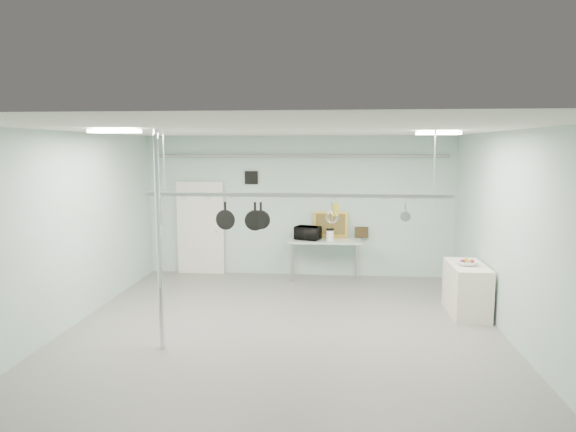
# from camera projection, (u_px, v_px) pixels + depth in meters

# --- Properties ---
(floor) EXTENTS (8.00, 8.00, 0.00)m
(floor) POSITION_uv_depth(u_px,v_px,m) (281.00, 337.00, 8.02)
(floor) COLOR gray
(floor) RESTS_ON ground
(ceiling) EXTENTS (7.00, 8.00, 0.02)m
(ceiling) POSITION_uv_depth(u_px,v_px,m) (281.00, 130.00, 7.59)
(ceiling) COLOR silver
(ceiling) RESTS_ON back_wall
(back_wall) EXTENTS (7.00, 0.02, 3.20)m
(back_wall) POSITION_uv_depth(u_px,v_px,m) (299.00, 206.00, 11.74)
(back_wall) COLOR #9EBEB5
(back_wall) RESTS_ON floor
(right_wall) EXTENTS (0.02, 8.00, 3.20)m
(right_wall) POSITION_uv_depth(u_px,v_px,m) (518.00, 240.00, 7.49)
(right_wall) COLOR #9EBEB5
(right_wall) RESTS_ON floor
(door) EXTENTS (1.10, 0.10, 2.20)m
(door) POSITION_uv_depth(u_px,v_px,m) (201.00, 229.00, 11.97)
(door) COLOR silver
(door) RESTS_ON floor
(wall_vent) EXTENTS (0.30, 0.04, 0.30)m
(wall_vent) POSITION_uv_depth(u_px,v_px,m) (251.00, 178.00, 11.73)
(wall_vent) COLOR black
(wall_vent) RESTS_ON back_wall
(conduit_pipe) EXTENTS (6.60, 0.07, 0.07)m
(conduit_pipe) POSITION_uv_depth(u_px,v_px,m) (299.00, 156.00, 11.50)
(conduit_pipe) COLOR gray
(conduit_pipe) RESTS_ON back_wall
(chrome_pole) EXTENTS (0.08, 0.08, 3.20)m
(chrome_pole) POSITION_uv_depth(u_px,v_px,m) (159.00, 241.00, 7.36)
(chrome_pole) COLOR silver
(chrome_pole) RESTS_ON floor
(prep_table) EXTENTS (1.60, 0.70, 0.91)m
(prep_table) POSITION_uv_depth(u_px,v_px,m) (325.00, 243.00, 11.40)
(prep_table) COLOR #B3D3C2
(prep_table) RESTS_ON floor
(side_cabinet) EXTENTS (0.60, 1.20, 0.90)m
(side_cabinet) POSITION_uv_depth(u_px,v_px,m) (467.00, 289.00, 9.05)
(side_cabinet) COLOR silver
(side_cabinet) RESTS_ON floor
(pot_rack) EXTENTS (4.80, 0.06, 1.00)m
(pot_rack) POSITION_uv_depth(u_px,v_px,m) (296.00, 193.00, 8.00)
(pot_rack) COLOR #B7B7BC
(pot_rack) RESTS_ON ceiling
(light_panel_left) EXTENTS (0.65, 0.30, 0.05)m
(light_panel_left) POSITION_uv_depth(u_px,v_px,m) (115.00, 131.00, 7.00)
(light_panel_left) COLOR white
(light_panel_left) RESTS_ON ceiling
(light_panel_right) EXTENTS (0.65, 0.30, 0.05)m
(light_panel_right) POSITION_uv_depth(u_px,v_px,m) (438.00, 133.00, 7.97)
(light_panel_right) COLOR white
(light_panel_right) RESTS_ON ceiling
(microwave) EXTENTS (0.63, 0.53, 0.29)m
(microwave) POSITION_uv_depth(u_px,v_px,m) (308.00, 233.00, 11.38)
(microwave) COLOR black
(microwave) RESTS_ON prep_table
(coffee_canister) EXTENTS (0.19, 0.19, 0.23)m
(coffee_canister) POSITION_uv_depth(u_px,v_px,m) (330.00, 235.00, 11.25)
(coffee_canister) COLOR white
(coffee_canister) RESTS_ON prep_table
(painting_large) EXTENTS (0.79, 0.17, 0.58)m
(painting_large) POSITION_uv_depth(u_px,v_px,m) (330.00, 225.00, 11.64)
(painting_large) COLOR gold
(painting_large) RESTS_ON prep_table
(painting_small) EXTENTS (0.31, 0.11, 0.25)m
(painting_small) POSITION_uv_depth(u_px,v_px,m) (362.00, 232.00, 11.60)
(painting_small) COLOR #302311
(painting_small) RESTS_ON prep_table
(fruit_bowl) EXTENTS (0.36, 0.36, 0.09)m
(fruit_bowl) POSITION_uv_depth(u_px,v_px,m) (467.00, 263.00, 8.92)
(fruit_bowl) COLOR white
(fruit_bowl) RESTS_ON side_cabinet
(skillet_left) EXTENTS (0.32, 0.11, 0.42)m
(skillet_left) POSITION_uv_depth(u_px,v_px,m) (225.00, 215.00, 8.14)
(skillet_left) COLOR black
(skillet_left) RESTS_ON pot_rack
(skillet_mid) EXTENTS (0.33, 0.12, 0.43)m
(skillet_mid) POSITION_uv_depth(u_px,v_px,m) (255.00, 216.00, 8.10)
(skillet_mid) COLOR black
(skillet_mid) RESTS_ON pot_rack
(skillet_right) EXTENTS (0.31, 0.11, 0.41)m
(skillet_right) POSITION_uv_depth(u_px,v_px,m) (261.00, 215.00, 8.09)
(skillet_right) COLOR black
(skillet_right) RESTS_ON pot_rack
(whisk) EXTENTS (0.26, 0.26, 0.34)m
(whisk) POSITION_uv_depth(u_px,v_px,m) (332.00, 214.00, 7.99)
(whisk) COLOR silver
(whisk) RESTS_ON pot_rack
(grater) EXTENTS (0.09, 0.04, 0.22)m
(grater) POSITION_uv_depth(u_px,v_px,m) (336.00, 210.00, 7.97)
(grater) COLOR gold
(grater) RESTS_ON pot_rack
(saucepan) EXTENTS (0.17, 0.12, 0.27)m
(saucepan) POSITION_uv_depth(u_px,v_px,m) (405.00, 212.00, 7.88)
(saucepan) COLOR #BCBDC1
(saucepan) RESTS_ON pot_rack
(fruit_cluster) EXTENTS (0.24, 0.24, 0.09)m
(fruit_cluster) POSITION_uv_depth(u_px,v_px,m) (467.00, 261.00, 8.91)
(fruit_cluster) COLOR #A30F1D
(fruit_cluster) RESTS_ON fruit_bowl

